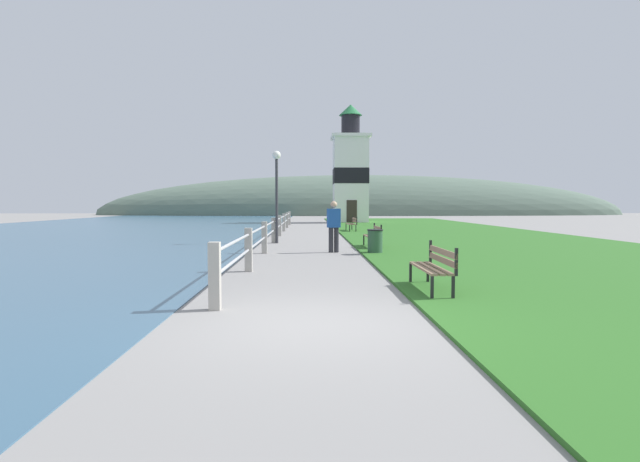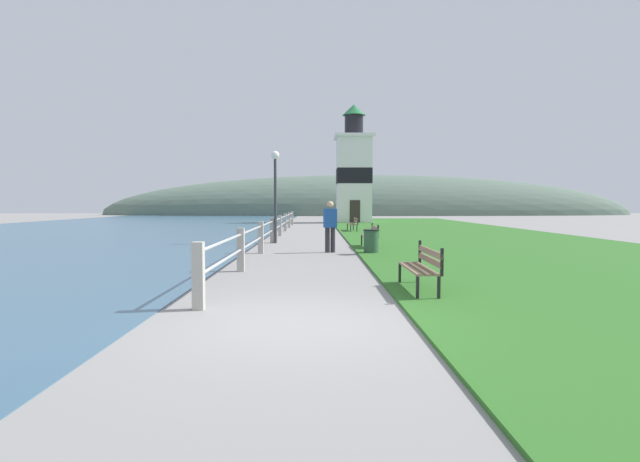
# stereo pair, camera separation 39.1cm
# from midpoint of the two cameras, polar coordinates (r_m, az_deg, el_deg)

# --- Properties ---
(ground_plane) EXTENTS (160.00, 160.00, 0.00)m
(ground_plane) POSITION_cam_midpoint_polar(r_m,az_deg,el_deg) (7.20, -2.17, -10.61)
(ground_plane) COLOR gray
(grass_verge) EXTENTS (12.00, 57.83, 0.06)m
(grass_verge) POSITION_cam_midpoint_polar(r_m,az_deg,el_deg) (27.40, 14.75, -0.46)
(grass_verge) COLOR #2D6623
(grass_verge) RESTS_ON ground_plane
(water_strip) EXTENTS (24.00, 92.53, 0.01)m
(water_strip) POSITION_cam_midpoint_polar(r_m,az_deg,el_deg) (29.96, -29.86, -0.52)
(water_strip) COLOR #385B75
(water_strip) RESTS_ON ground_plane
(seawall_railing) EXTENTS (0.18, 31.95, 1.10)m
(seawall_railing) POSITION_cam_midpoint_polar(r_m,az_deg,el_deg) (23.96, -5.42, 0.57)
(seawall_railing) COLOR #A8A399
(seawall_railing) RESTS_ON ground_plane
(park_bench_near) EXTENTS (0.47, 1.88, 0.94)m
(park_bench_near) POSITION_cam_midpoint_polar(r_m,az_deg,el_deg) (9.82, 11.86, -3.77)
(park_bench_near) COLOR #846B51
(park_bench_near) RESTS_ON ground_plane
(park_bench_midway) EXTENTS (0.50, 1.75, 0.94)m
(park_bench_midway) POSITION_cam_midpoint_polar(r_m,az_deg,el_deg) (19.07, 5.59, -0.38)
(park_bench_midway) COLOR #846B51
(park_bench_midway) RESTS_ON ground_plane
(park_bench_far) EXTENTS (0.54, 1.98, 0.94)m
(park_bench_far) POSITION_cam_midpoint_polar(r_m,az_deg,el_deg) (30.33, 3.34, 0.95)
(park_bench_far) COLOR #846B51
(park_bench_far) RESTS_ON ground_plane
(lighthouse) EXTENTS (3.46, 3.46, 10.49)m
(lighthouse) POSITION_cam_midpoint_polar(r_m,az_deg,el_deg) (44.93, 3.24, 6.68)
(lighthouse) COLOR white
(lighthouse) RESTS_ON ground_plane
(person_strolling) EXTENTS (0.48, 0.33, 1.79)m
(person_strolling) POSITION_cam_midpoint_polar(r_m,az_deg,el_deg) (17.41, 0.93, 0.73)
(person_strolling) COLOR #28282D
(person_strolling) RESTS_ON ground_plane
(trash_bin) EXTENTS (0.54, 0.54, 0.84)m
(trash_bin) POSITION_cam_midpoint_polar(r_m,az_deg,el_deg) (16.93, 5.65, -1.22)
(trash_bin) COLOR #2D5138
(trash_bin) RESTS_ON ground_plane
(lamp_post) EXTENTS (0.36, 0.36, 3.96)m
(lamp_post) POSITION_cam_midpoint_polar(r_m,az_deg,el_deg) (21.56, -5.50, 5.88)
(lamp_post) COLOR #333338
(lamp_post) RESTS_ON ground_plane
(distant_hillside) EXTENTS (80.00, 16.00, 12.00)m
(distant_hillside) POSITION_cam_midpoint_polar(r_m,az_deg,el_deg) (75.98, 4.62, 1.87)
(distant_hillside) COLOR #566B5B
(distant_hillside) RESTS_ON ground_plane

